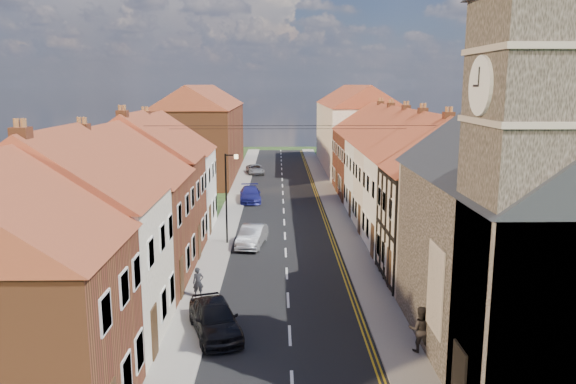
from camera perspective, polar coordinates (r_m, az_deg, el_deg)
The scene contains 23 objects.
road at distance 47.50m, azimuth -0.44°, elevation -1.94°, with size 7.00×90.00×0.02m, color black.
pavement_left at distance 47.65m, azimuth -5.74°, elevation -1.89°, with size 1.80×90.00×0.12m, color #9E9890.
pavement_right at distance 47.74m, azimuth 4.85°, elevation -1.85°, with size 1.80×90.00×0.12m, color #9E9890.
church at distance 22.46m, azimuth 24.99°, elevation -2.13°, with size 11.25×14.25×15.20m.
cottage_r_tudor at distance 31.21m, azimuth 17.18°, elevation -0.84°, with size 8.30×5.20×9.00m.
cottage_r_white_near at distance 36.29m, azimuth 14.61°, elevation 0.90°, with size 8.30×6.00×9.00m.
cottage_r_cream_mid at distance 41.45m, azimuth 12.63°, elevation 2.20°, with size 8.30×5.20×9.00m.
cottage_r_pink at distance 46.66m, azimuth 11.08°, elevation 3.20°, with size 8.30×6.00×9.00m.
cottage_r_white_far at distance 51.91m, azimuth 9.85°, elevation 4.01°, with size 8.30×5.20×9.00m.
cottage_r_cream_far at distance 57.19m, azimuth 8.84°, elevation 4.65°, with size 8.30×6.00×9.00m.
cottage_l_cream at distance 24.33m, azimuth -22.32°, elevation -4.27°, with size 8.30×6.30×9.10m.
cottage_l_white at distance 30.24m, azimuth -17.98°, elevation -1.44°, with size 8.30×6.90×8.80m.
cottage_l_brick_mid at distance 35.98m, azimuth -15.22°, elevation 0.87°, with size 8.30×5.70×9.10m.
cottage_l_pink at distance 41.58m, azimuth -13.29°, elevation 2.05°, with size 8.30×6.30×8.80m.
block_right_far at distance 72.18m, azimuth 6.79°, elevation 6.62°, with size 8.30×24.20×10.50m.
block_left_far at distance 67.11m, azimuth -8.65°, elevation 6.26°, with size 8.30×24.20×10.50m.
lamppost at distance 37.14m, azimuth -6.17°, elevation -0.06°, with size 0.88×0.15×6.00m.
car_near at distance 24.70m, azimuth -7.45°, elevation -12.54°, with size 1.79×4.45×1.51m, color black.
car_mid at distance 37.29m, azimuth -3.65°, elevation -4.47°, with size 1.45×4.15×1.37m, color #95969C.
car_far at distance 51.34m, azimuth -3.85°, elevation -0.23°, with size 1.89×4.65×1.35m, color navy.
car_distant at distance 67.12m, azimuth -3.36°, elevation 2.31°, with size 1.88×4.08×1.13m, color #929699.
pedestrian_left at distance 28.56m, azimuth -9.12°, elevation -9.05°, with size 0.55×0.36×1.50m, color black.
pedestrian_right at distance 23.36m, azimuth 13.25°, elevation -13.39°, with size 0.91×0.71×1.86m, color black.
Camera 1 is at (-0.48, -16.32, 10.53)m, focal length 35.00 mm.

